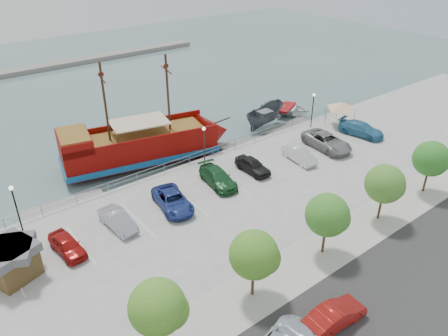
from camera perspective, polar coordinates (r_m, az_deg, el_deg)
ground at (r=40.91m, az=2.84°, el=-4.33°), size 160.00×160.00×0.00m
street at (r=32.63m, az=22.11°, el=-14.77°), size 100.00×8.00×0.04m
sidewalk at (r=34.88m, az=13.78°, el=-9.94°), size 100.00×4.00×0.05m
seawall_railing at (r=45.48m, az=-3.51°, el=1.54°), size 50.00×0.06×1.00m
far_shore at (r=89.75m, az=-15.97°, el=13.70°), size 40.00×3.00×0.80m
pirate_ship at (r=47.70m, az=-9.37°, el=3.18°), size 19.17×8.85×11.88m
patrol_boat at (r=55.60m, az=5.31°, el=6.52°), size 7.12×3.87×2.61m
speedboat at (r=60.23m, az=8.07°, el=7.52°), size 7.15×8.01×1.37m
dock_west at (r=42.27m, az=-20.20°, el=-4.78°), size 7.65×2.73×0.43m
dock_mid at (r=51.42m, az=2.90°, el=3.30°), size 6.99×3.83×0.38m
dock_east at (r=55.90m, az=8.44°, el=5.23°), size 7.59×2.81×0.42m
shed at (r=33.90m, az=-26.09°, el=-10.81°), size 4.06×4.06×2.63m
canopy_tent at (r=55.01m, az=15.15°, el=8.28°), size 4.42×4.42×3.35m
street_sedan at (r=28.84m, az=14.28°, el=-18.18°), size 4.44×1.80×1.43m
lamp_post_left at (r=37.39m, az=-25.68°, el=-3.89°), size 0.36×0.36×4.28m
lamp_post_mid at (r=43.45m, az=-2.62°, el=3.75°), size 0.36×0.36×4.28m
lamp_post_right at (r=53.55m, az=11.56°, el=8.18°), size 0.36×0.36×4.28m
tree_b at (r=25.15m, az=-8.33°, el=-17.62°), size 3.30×3.20×5.00m
tree_c at (r=28.12m, az=4.24°, el=-11.33°), size 3.30×3.20×5.00m
tree_d at (r=32.35m, az=13.58°, el=-6.09°), size 3.30×3.20×5.00m
tree_e at (r=37.42m, az=20.45°, el=-2.06°), size 3.30×3.20×5.00m
tree_f at (r=43.03m, az=25.59°, el=1.00°), size 3.30×3.20×5.00m
parked_car_a at (r=35.01m, az=-19.81°, el=-9.45°), size 1.98×4.13×1.36m
parked_car_b at (r=36.51m, az=-13.71°, el=-6.62°), size 1.78×4.30×1.39m
parked_car_c at (r=38.05m, az=-6.72°, el=-4.24°), size 3.29×5.56×1.45m
parked_car_d at (r=41.12m, az=-0.80°, el=-1.26°), size 2.75×5.31×1.47m
parked_car_e at (r=43.33m, az=3.77°, el=0.34°), size 1.74×4.22×1.43m
parked_car_f at (r=46.00m, az=9.79°, el=1.74°), size 2.03×4.47×1.42m
parked_car_g at (r=49.22m, az=13.28°, el=3.42°), size 3.35×6.28×1.68m
parked_car_h at (r=53.54m, az=17.48°, el=4.89°), size 3.12×5.67×1.56m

